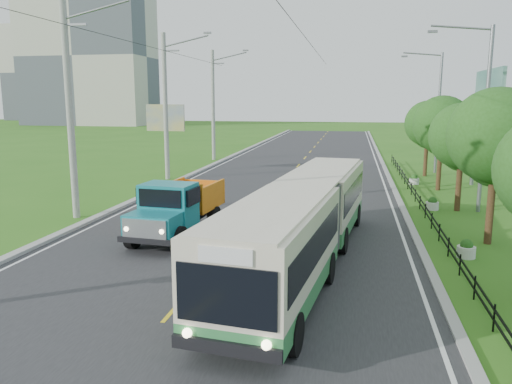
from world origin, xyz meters
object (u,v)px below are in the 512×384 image
(pole_near, at_px, (70,109))
(bus, at_px, (304,218))
(planter_mid, at_px, (432,204))
(streetlight_mid, at_px, (482,113))
(pole_mid, at_px, (166,106))
(tree_back, at_px, (428,126))
(billboard_left, at_px, (166,122))
(pole_far, at_px, (213,105))
(billboard_right, at_px, (488,103))
(tree_third, at_px, (497,141))
(streetlight_far, at_px, (437,108))
(tree_fifth, at_px, (442,128))
(planter_far, at_px, (414,180))
(planter_near, at_px, (466,250))
(dump_truck, at_px, (177,205))
(tree_fourth, at_px, (463,139))

(pole_near, xyz_separation_m, bus, (11.29, -5.04, -3.42))
(planter_mid, bearing_deg, streetlight_mid, 0.00)
(pole_near, relative_size, pole_mid, 1.00)
(pole_mid, xyz_separation_m, streetlight_mid, (18.90, -7.00, -0.19))
(tree_back, xyz_separation_m, billboard_left, (-19.36, -2.14, 0.21))
(pole_near, height_order, billboard_left, pole_near)
(streetlight_mid, xyz_separation_m, billboard_left, (-20.14, 10.00, -1.04))
(pole_far, xyz_separation_m, streetlight_mid, (18.90, -19.00, -0.19))
(billboard_right, bearing_deg, tree_back, 111.70)
(pole_near, height_order, pole_mid, same)
(tree_third, distance_m, streetlight_far, 19.90)
(pole_near, bearing_deg, tree_fifth, 31.59)
(streetlight_far, relative_size, planter_far, 13.54)
(planter_far, bearing_deg, pole_mid, -176.61)
(billboard_right, bearing_deg, planter_mid, -121.66)
(pole_near, bearing_deg, tree_back, 43.41)
(tree_fifth, xyz_separation_m, streetlight_mid, (0.79, -6.14, 1.05))
(planter_far, bearing_deg, planter_mid, -90.00)
(planter_near, bearing_deg, pole_mid, 138.35)
(pole_far, xyz_separation_m, tree_fifth, (18.12, -12.86, -1.24))
(tree_fifth, bearing_deg, billboard_left, 168.72)
(pole_near, bearing_deg, streetlight_far, 45.14)
(pole_mid, xyz_separation_m, planter_near, (16.86, -15.00, -4.81))
(dump_truck, bearing_deg, billboard_left, 117.30)
(pole_far, xyz_separation_m, tree_back, (18.12, -6.86, -1.44))
(tree_fourth, distance_m, planter_mid, 3.53)
(streetlight_far, bearing_deg, pole_mid, -159.68)
(tree_fourth, height_order, planter_mid, tree_fourth)
(pole_mid, relative_size, tree_third, 1.67)
(pole_mid, height_order, bus, pole_mid)
(planter_near, distance_m, planter_far, 16.00)
(tree_back, height_order, dump_truck, tree_back)
(pole_far, height_order, billboard_left, pole_far)
(tree_fifth, bearing_deg, pole_far, 144.64)
(billboard_right, bearing_deg, bus, -120.03)
(tree_fourth, xyz_separation_m, tree_back, (0.00, 12.00, 0.07))
(planter_mid, height_order, planter_far, same)
(streetlight_mid, xyz_separation_m, billboard_right, (1.66, 6.00, 0.44))
(tree_fourth, relative_size, billboard_left, 1.04)
(streetlight_far, bearing_deg, dump_truck, -121.29)
(streetlight_far, distance_m, billboard_left, 20.56)
(tree_fifth, height_order, bus, tree_fifth)
(pole_near, xyz_separation_m, tree_fourth, (18.12, 5.14, -1.51))
(tree_back, distance_m, streetlight_mid, 12.23)
(tree_fifth, bearing_deg, tree_fourth, -90.00)
(streetlight_far, distance_m, bus, 25.42)
(pole_near, xyz_separation_m, billboard_left, (-1.24, 15.00, -1.23))
(pole_far, distance_m, tree_third, 30.78)
(streetlight_mid, bearing_deg, dump_truck, -150.39)
(planter_mid, height_order, bus, bus)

